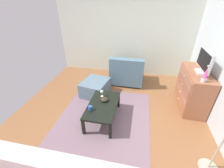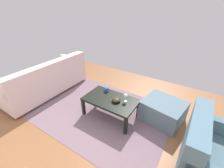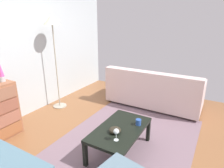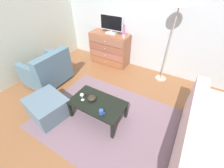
{
  "view_description": "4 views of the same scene",
  "coord_description": "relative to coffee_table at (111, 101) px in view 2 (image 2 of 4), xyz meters",
  "views": [
    {
      "loc": [
        2.24,
        0.43,
        2.25
      ],
      "look_at": [
        0.05,
        -0.01,
        0.92
      ],
      "focal_mm": 23.69,
      "sensor_mm": 36.0,
      "label": 1
    },
    {
      "loc": [
        -1.23,
        1.65,
        1.95
      ],
      "look_at": [
        -0.13,
        -0.08,
        0.8
      ],
      "focal_mm": 23.8,
      "sensor_mm": 36.0,
      "label": 2
    },
    {
      "loc": [
        -2.04,
        -1.26,
        1.8
      ],
      "look_at": [
        0.17,
        0.01,
        0.93
      ],
      "focal_mm": 30.83,
      "sensor_mm": 36.0,
      "label": 3
    },
    {
      "loc": [
        1.13,
        -1.66,
        2.26
      ],
      "look_at": [
        0.12,
        0.09,
        0.64
      ],
      "focal_mm": 23.37,
      "sensor_mm": 36.0,
      "label": 4
    }
  ],
  "objects": [
    {
      "name": "ground_plane",
      "position": [
        0.01,
        0.22,
        -0.36
      ],
      "size": [
        5.31,
        4.41,
        0.05
      ],
      "primitive_type": "cube",
      "color": "brown"
    },
    {
      "name": "couch_large",
      "position": [
        1.76,
        0.1,
        -0.02
      ],
      "size": [
        0.85,
        1.96,
        0.81
      ],
      "color": "#332319",
      "rests_on": "ground_plane"
    },
    {
      "name": "armchair",
      "position": [
        -1.65,
        0.3,
        0.0
      ],
      "size": [
        0.8,
        0.92,
        0.83
      ],
      "color": "#332319",
      "rests_on": "ground_plane"
    },
    {
      "name": "mug",
      "position": [
        0.21,
        -0.18,
        0.09
      ],
      "size": [
        0.11,
        0.08,
        0.08
      ],
      "color": "#284EA2",
      "rests_on": "coffee_table"
    },
    {
      "name": "area_rug",
      "position": [
        0.21,
        0.02,
        -0.34
      ],
      "size": [
        2.6,
        1.9,
        0.01
      ],
      "primitive_type": "cube",
      "color": "slate",
      "rests_on": "ground_plane"
    },
    {
      "name": "wine_glass",
      "position": [
        -0.26,
        -0.09,
        0.16
      ],
      "size": [
        0.07,
        0.07,
        0.16
      ],
      "color": "silver",
      "rests_on": "coffee_table"
    },
    {
      "name": "bowl_decorative",
      "position": [
        -0.12,
        0.01,
        0.08
      ],
      "size": [
        0.16,
        0.16,
        0.07
      ],
      "primitive_type": "ellipsoid",
      "color": "#2B251A",
      "rests_on": "coffee_table"
    },
    {
      "name": "coffee_table",
      "position": [
        0.0,
        0.0,
        0.0
      ],
      "size": [
        0.97,
        0.57,
        0.39
      ],
      "color": "black",
      "rests_on": "ground_plane"
    },
    {
      "name": "ottoman",
      "position": [
        -0.86,
        -0.43,
        -0.15
      ],
      "size": [
        0.8,
        0.72,
        0.39
      ],
      "primitive_type": "cube",
      "rotation": [
        0.0,
        0.0,
        -0.18
      ],
      "color": "slate",
      "rests_on": "ground_plane"
    }
  ]
}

